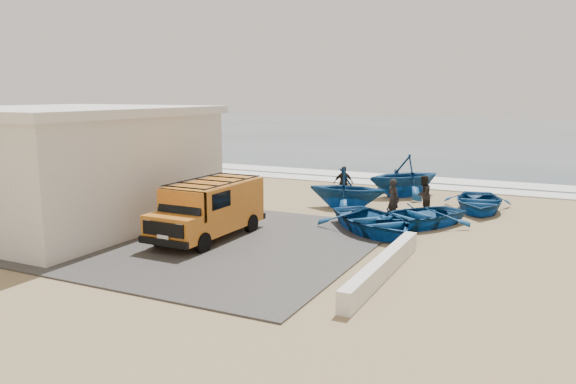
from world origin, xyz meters
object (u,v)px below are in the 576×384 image
at_px(building, 65,165).
at_px(boat_near_left, 373,221).
at_px(fisherman_front, 393,199).
at_px(fisherman_middle, 423,194).
at_px(boat_near_right, 417,216).
at_px(boat_mid_right, 478,202).
at_px(parapet, 383,267).
at_px(fisherman_back, 343,183).
at_px(boat_mid_left, 347,188).
at_px(boat_far_left, 404,176).
at_px(van, 210,208).

relative_size(building, boat_near_left, 2.22).
height_order(fisherman_front, fisherman_middle, fisherman_front).
height_order(boat_near_right, fisherman_front, fisherman_front).
bearing_deg(boat_near_left, boat_mid_right, 17.04).
relative_size(building, boat_mid_right, 2.42).
height_order(parapet, fisherman_back, fisherman_back).
bearing_deg(boat_mid_right, boat_near_left, -126.30).
height_order(boat_mid_left, fisherman_middle, boat_mid_left).
height_order(boat_far_left, fisherman_back, boat_far_left).
bearing_deg(boat_far_left, building, -93.37).
bearing_deg(fisherman_middle, boat_mid_right, 139.94).
bearing_deg(fisherman_back, parapet, -100.16).
bearing_deg(fisherman_middle, boat_far_left, -139.54).
distance_m(van, boat_mid_left, 7.15).
bearing_deg(parapet, fisherman_back, 116.12).
bearing_deg(fisherman_middle, fisherman_back, -93.29).
bearing_deg(building, fisherman_back, 48.34).
relative_size(boat_near_right, boat_mid_right, 1.00).
bearing_deg(boat_far_left, boat_mid_right, 10.05).
xyz_separation_m(boat_mid_right, fisherman_back, (-5.85, -0.18, 0.38)).
distance_m(building, boat_mid_right, 16.33).
xyz_separation_m(building, boat_mid_right, (13.59, 8.88, -1.76)).
xyz_separation_m(boat_near_left, boat_near_right, (1.15, 1.65, -0.04)).
xyz_separation_m(boat_mid_right, fisherman_front, (-2.76, -2.97, 0.38)).
relative_size(boat_near_left, fisherman_back, 2.72).
height_order(boat_near_left, fisherman_back, fisherman_back).
xyz_separation_m(building, van, (6.14, 0.35, -1.11)).
distance_m(building, fisherman_middle, 13.90).
xyz_separation_m(fisherman_front, fisherman_middle, (0.80, 1.57, -0.01)).
height_order(van, boat_near_left, van).
height_order(boat_near_right, boat_mid_right, boat_mid_right).
xyz_separation_m(van, boat_far_left, (3.81, 10.54, -0.06)).
bearing_deg(van, boat_near_left, 34.24).
xyz_separation_m(boat_near_left, fisherman_middle, (0.81, 4.05, 0.33)).
bearing_deg(boat_near_right, fisherman_back, 173.00).
relative_size(van, fisherman_middle, 2.97).
height_order(building, boat_far_left, building).
bearing_deg(building, fisherman_middle, 32.71).
bearing_deg(fisherman_back, fisherman_front, -78.46).
xyz_separation_m(building, fisherman_middle, (11.63, 7.47, -1.39)).
distance_m(boat_mid_left, fisherman_front, 2.60).
height_order(boat_near_right, fisherman_middle, fisherman_middle).
height_order(boat_mid_right, boat_far_left, boat_far_left).
distance_m(parapet, van, 6.55).
xyz_separation_m(van, boat_mid_left, (2.37, 6.74, -0.20)).
bearing_deg(boat_near_right, fisherman_front, 177.38).
bearing_deg(fisherman_back, building, -167.94).
relative_size(building, boat_mid_left, 2.91).
distance_m(boat_mid_right, boat_far_left, 4.21).
xyz_separation_m(boat_near_right, boat_far_left, (-2.02, 5.83, 0.59)).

